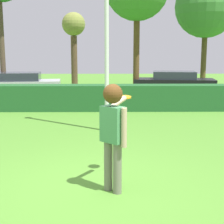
{
  "coord_description": "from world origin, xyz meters",
  "views": [
    {
      "loc": [
        0.2,
        -5.4,
        2.27
      ],
      "look_at": [
        0.27,
        0.84,
        1.15
      ],
      "focal_mm": 54.08,
      "sensor_mm": 36.0,
      "label": 1
    }
  ],
  "objects_px": {
    "parked_car_silver": "(18,84)",
    "maple_tree": "(206,7)",
    "willow_tree": "(74,29)",
    "person": "(113,125)",
    "parked_car_black": "(174,82)",
    "frisbee": "(125,97)"
  },
  "relations": [
    {
      "from": "parked_car_silver",
      "to": "maple_tree",
      "type": "xyz_separation_m",
      "value": [
        10.39,
        3.83,
        4.22
      ]
    },
    {
      "from": "person",
      "to": "parked_car_black",
      "type": "height_order",
      "value": "person"
    },
    {
      "from": "person",
      "to": "willow_tree",
      "type": "distance_m",
      "value": 17.02
    },
    {
      "from": "parked_car_black",
      "to": "willow_tree",
      "type": "height_order",
      "value": "willow_tree"
    },
    {
      "from": "person",
      "to": "parked_car_black",
      "type": "relative_size",
      "value": 0.4
    },
    {
      "from": "parked_car_silver",
      "to": "willow_tree",
      "type": "height_order",
      "value": "willow_tree"
    },
    {
      "from": "parked_car_black",
      "to": "maple_tree",
      "type": "relative_size",
      "value": 0.65
    },
    {
      "from": "parked_car_black",
      "to": "person",
      "type": "bearing_deg",
      "value": -105.2
    },
    {
      "from": "frisbee",
      "to": "person",
      "type": "bearing_deg",
      "value": -105.54
    },
    {
      "from": "frisbee",
      "to": "parked_car_silver",
      "type": "relative_size",
      "value": 0.05
    },
    {
      "from": "willow_tree",
      "to": "parked_car_black",
      "type": "bearing_deg",
      "value": -35.23
    },
    {
      "from": "person",
      "to": "parked_car_silver",
      "type": "relative_size",
      "value": 0.41
    },
    {
      "from": "person",
      "to": "willow_tree",
      "type": "relative_size",
      "value": 0.38
    },
    {
      "from": "frisbee",
      "to": "parked_car_silver",
      "type": "bearing_deg",
      "value": 113.87
    },
    {
      "from": "parked_car_silver",
      "to": "maple_tree",
      "type": "height_order",
      "value": "maple_tree"
    },
    {
      "from": "parked_car_black",
      "to": "maple_tree",
      "type": "bearing_deg",
      "value": 50.88
    },
    {
      "from": "willow_tree",
      "to": "person",
      "type": "bearing_deg",
      "value": -82.33
    },
    {
      "from": "willow_tree",
      "to": "maple_tree",
      "type": "bearing_deg",
      "value": -8.02
    },
    {
      "from": "person",
      "to": "parked_car_silver",
      "type": "distance_m",
      "value": 12.6
    },
    {
      "from": "person",
      "to": "frisbee",
      "type": "distance_m",
      "value": 0.9
    },
    {
      "from": "person",
      "to": "willow_tree",
      "type": "bearing_deg",
      "value": 97.67
    },
    {
      "from": "parked_car_silver",
      "to": "parked_car_black",
      "type": "distance_m",
      "value": 8.1
    }
  ]
}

